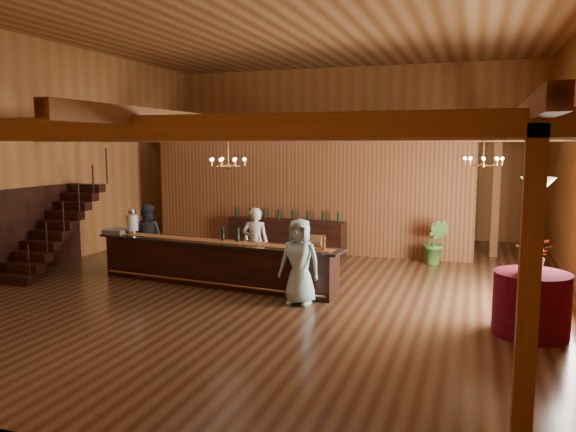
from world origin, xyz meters
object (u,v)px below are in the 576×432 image
(staff_second, at_px, (147,237))
(guest, at_px, (300,262))
(tasting_bar, at_px, (215,263))
(chandelier_right, at_px, (483,161))
(bartender, at_px, (255,243))
(round_table, at_px, (531,304))
(raffle_drum, at_px, (317,241))
(floor_plant, at_px, (435,242))
(beverage_dispenser, at_px, (132,221))
(chandelier_left, at_px, (228,162))
(backbar_shelf, at_px, (286,236))
(pendant_lamp, at_px, (538,184))

(staff_second, bearing_deg, guest, 150.93)
(tasting_bar, relative_size, chandelier_right, 7.21)
(bartender, bearing_deg, chandelier_right, -174.85)
(tasting_bar, relative_size, round_table, 4.96)
(raffle_drum, distance_m, floor_plant, 4.44)
(beverage_dispenser, height_order, bartender, bartender)
(round_table, bearing_deg, floor_plant, 110.13)
(raffle_drum, height_order, chandelier_left, chandelier_left)
(beverage_dispenser, bearing_deg, floor_plant, 26.89)
(round_table, xyz_separation_m, chandelier_left, (-6.01, 1.78, 2.12))
(chandelier_left, distance_m, bartender, 1.92)
(raffle_drum, height_order, round_table, raffle_drum)
(round_table, bearing_deg, raffle_drum, 165.34)
(backbar_shelf, distance_m, pendant_lamp, 8.00)
(beverage_dispenser, height_order, backbar_shelf, beverage_dispenser)
(round_table, height_order, guest, guest)
(round_table, bearing_deg, chandelier_right, 102.46)
(beverage_dispenser, xyz_separation_m, pendant_lamp, (8.36, -1.59, 1.16))
(backbar_shelf, height_order, floor_plant, floor_plant)
(raffle_drum, bearing_deg, backbar_shelf, 116.09)
(pendant_lamp, xyz_separation_m, floor_plant, (-1.80, 4.92, -1.83))
(raffle_drum, relative_size, bartender, 0.21)
(chandelier_right, bearing_deg, floor_plant, 125.70)
(tasting_bar, height_order, raffle_drum, raffle_drum)
(round_table, xyz_separation_m, guest, (-3.99, 0.50, 0.31))
(beverage_dispenser, relative_size, chandelier_right, 0.75)
(pendant_lamp, bearing_deg, guest, 172.92)
(floor_plant, bearing_deg, bartender, -143.35)
(staff_second, relative_size, floor_plant, 1.38)
(round_table, bearing_deg, staff_second, 165.50)
(backbar_shelf, bearing_deg, beverage_dispenser, -120.77)
(tasting_bar, bearing_deg, chandelier_right, 28.45)
(tasting_bar, xyz_separation_m, bartender, (0.60, 0.84, 0.32))
(round_table, relative_size, chandelier_left, 1.45)
(chandelier_left, height_order, bartender, chandelier_left)
(chandelier_left, height_order, pendant_lamp, same)
(beverage_dispenser, xyz_separation_m, round_table, (8.36, -1.59, -0.74))
(beverage_dispenser, distance_m, guest, 4.53)
(raffle_drum, xyz_separation_m, guest, (-0.19, -0.50, -0.32))
(floor_plant, bearing_deg, beverage_dispenser, -153.11)
(round_table, xyz_separation_m, staff_second, (-8.35, 2.16, 0.29))
(chandelier_left, xyz_separation_m, bartender, (0.48, 0.36, -1.82))
(guest, bearing_deg, beverage_dispenser, 169.38)
(guest, bearing_deg, backbar_shelf, 115.07)
(staff_second, height_order, floor_plant, staff_second)
(backbar_shelf, height_order, chandelier_left, chandelier_left)
(bartender, bearing_deg, staff_second, -10.96)
(tasting_bar, distance_m, bartender, 1.08)
(pendant_lamp, distance_m, guest, 4.32)
(pendant_lamp, height_order, bartender, pendant_lamp)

